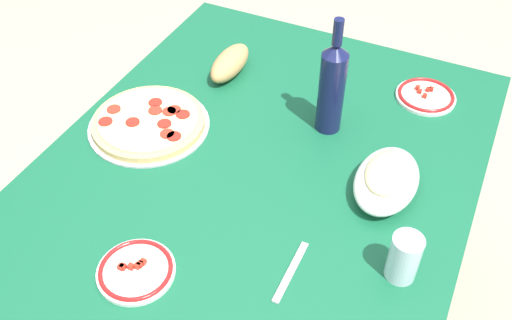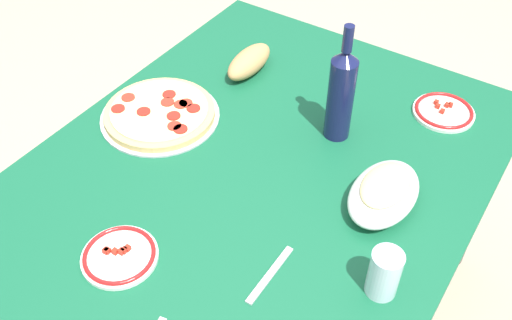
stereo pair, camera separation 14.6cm
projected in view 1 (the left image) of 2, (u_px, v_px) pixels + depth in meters
The scene contains 9 objects.
dining_table at pixel (256, 196), 1.56m from camera, with size 1.38×1.07×0.74m.
pepperoni_pizza at pixel (149, 122), 1.59m from camera, with size 0.33×0.33×0.03m.
baked_pasta_dish at pixel (387, 179), 1.40m from camera, with size 0.24×0.15×0.08m.
wine_bottle at pixel (332, 86), 1.50m from camera, with size 0.07×0.07×0.34m.
water_glass at pixel (404, 257), 1.21m from camera, with size 0.07×0.07×0.12m, color silver.
side_plate_near at pixel (426, 96), 1.69m from camera, with size 0.17×0.17×0.02m.
side_plate_far at pixel (136, 270), 1.25m from camera, with size 0.17×0.17×0.02m.
bread_loaf at pixel (230, 63), 1.76m from camera, with size 0.20×0.08×0.07m, color tan.
fork_right at pixel (291, 272), 1.25m from camera, with size 0.17×0.02×0.01m, color #B7B7BC.
Camera 1 is at (-0.95, -0.45, 1.79)m, focal length 40.64 mm.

